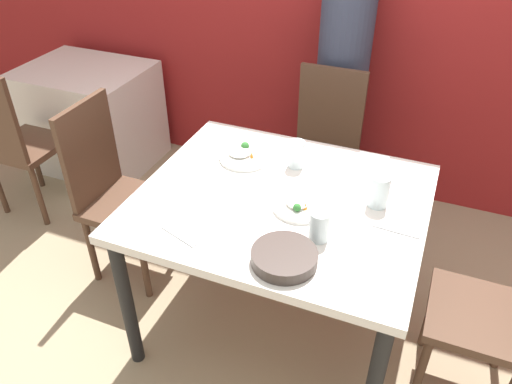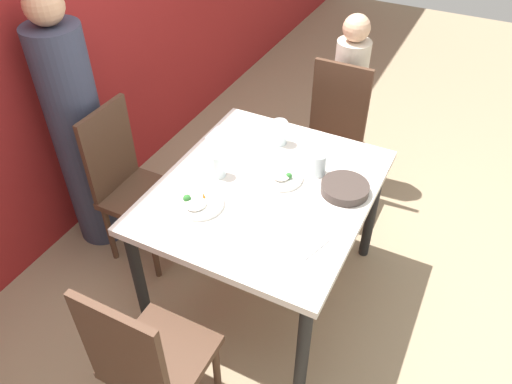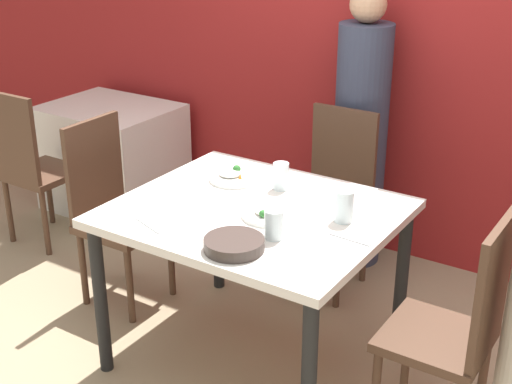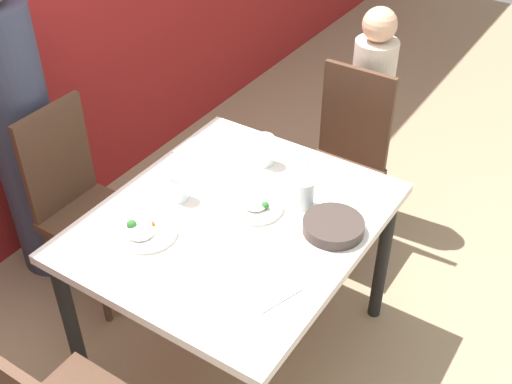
% 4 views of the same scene
% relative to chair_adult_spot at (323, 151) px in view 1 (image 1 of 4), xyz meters
% --- Properties ---
extents(ground_plane, '(10.00, 10.00, 0.00)m').
position_rel_chair_adult_spot_xyz_m(ground_plane, '(0.05, -0.86, -0.53)').
color(ground_plane, '#998466').
extents(dining_table, '(1.19, 1.02, 0.78)m').
position_rel_chair_adult_spot_xyz_m(dining_table, '(0.05, -0.86, 0.16)').
color(dining_table, silver).
rests_on(dining_table, ground_plane).
extents(chair_adult_spot, '(0.40, 0.40, 0.99)m').
position_rel_chair_adult_spot_xyz_m(chair_adult_spot, '(0.00, 0.00, 0.00)').
color(chair_adult_spot, '#4C3323').
rests_on(chair_adult_spot, ground_plane).
extents(chair_child_spot, '(0.40, 0.40, 0.99)m').
position_rel_chair_adult_spot_xyz_m(chair_child_spot, '(0.98, -0.88, 0.00)').
color(chair_child_spot, '#4C3323').
rests_on(chair_child_spot, ground_plane).
extents(chair_empty_left, '(0.40, 0.40, 0.99)m').
position_rel_chair_adult_spot_xyz_m(chair_empty_left, '(-0.89, -0.78, 0.00)').
color(chair_empty_left, '#4C3323').
rests_on(chair_empty_left, ground_plane).
extents(person_adult, '(0.30, 0.30, 1.61)m').
position_rel_chair_adult_spot_xyz_m(person_adult, '(0.00, 0.32, 0.23)').
color(person_adult, '#33384C').
rests_on(person_adult, ground_plane).
extents(bowl_curry, '(0.24, 0.24, 0.05)m').
position_rel_chair_adult_spot_xyz_m(bowl_curry, '(0.19, -1.22, 0.28)').
color(bowl_curry, '#3D332D').
rests_on(bowl_curry, dining_table).
extents(plate_rice_adult, '(0.22, 0.22, 0.05)m').
position_rel_chair_adult_spot_xyz_m(plate_rice_adult, '(0.14, -0.90, 0.27)').
color(plate_rice_adult, white).
rests_on(plate_rice_adult, dining_table).
extents(plate_rice_child, '(0.23, 0.23, 0.06)m').
position_rel_chair_adult_spot_xyz_m(plate_rice_child, '(-0.22, -0.63, 0.27)').
color(plate_rice_child, white).
rests_on(plate_rice_child, dining_table).
extents(glass_water_tall, '(0.07, 0.07, 0.13)m').
position_rel_chair_adult_spot_xyz_m(glass_water_tall, '(0.02, -0.60, 0.32)').
color(glass_water_tall, silver).
rests_on(glass_water_tall, dining_table).
extents(glass_water_short, '(0.08, 0.08, 0.12)m').
position_rel_chair_adult_spot_xyz_m(glass_water_short, '(0.26, -1.05, 0.31)').
color(glass_water_short, silver).
rests_on(glass_water_short, dining_table).
extents(glass_water_center, '(0.08, 0.08, 0.14)m').
position_rel_chair_adult_spot_xyz_m(glass_water_center, '(0.43, -0.76, 0.32)').
color(glass_water_center, silver).
rests_on(glass_water_center, dining_table).
extents(napkin_folded, '(0.14, 0.14, 0.01)m').
position_rel_chair_adult_spot_xyz_m(napkin_folded, '(0.34, -0.43, 0.26)').
color(napkin_folded, white).
rests_on(napkin_folded, dining_table).
extents(fork_steel, '(0.18, 0.08, 0.01)m').
position_rel_chair_adult_spot_xyz_m(fork_steel, '(-0.23, -1.24, 0.26)').
color(fork_steel, silver).
rests_on(fork_steel, dining_table).
extents(spoon_steel, '(0.18, 0.03, 0.01)m').
position_rel_chair_adult_spot_xyz_m(spoon_steel, '(0.53, -0.90, 0.26)').
color(spoon_steel, silver).
rests_on(spoon_steel, dining_table).
extents(background_table, '(0.85, 0.68, 0.73)m').
position_rel_chair_adult_spot_xyz_m(background_table, '(-1.75, 0.11, -0.16)').
color(background_table, silver).
rests_on(background_table, ground_plane).
extents(chair_background, '(0.40, 0.40, 0.99)m').
position_rel_chair_adult_spot_xyz_m(chair_background, '(-1.75, -0.58, 0.00)').
color(chair_background, '#4C3323').
rests_on(chair_background, ground_plane).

